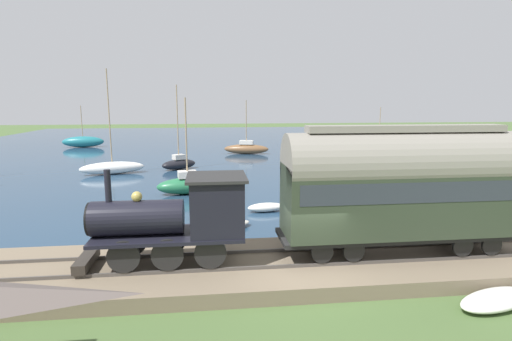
% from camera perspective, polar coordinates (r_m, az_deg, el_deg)
% --- Properties ---
extents(ground_plane, '(200.00, 200.00, 0.00)m').
position_cam_1_polar(ground_plane, '(14.24, 7.54, -15.88)').
color(ground_plane, '#476033').
extents(harbor_water, '(80.00, 80.00, 0.01)m').
position_cam_1_polar(harbor_water, '(56.58, -3.36, 3.59)').
color(harbor_water, navy).
rests_on(harbor_water, ground).
extents(rail_embankment, '(4.75, 56.00, 0.64)m').
position_cam_1_polar(rail_embankment, '(15.07, 6.56, -13.27)').
color(rail_embankment, '#756651').
rests_on(rail_embankment, ground).
extents(steam_locomotive, '(2.12, 5.70, 3.30)m').
position_cam_1_polar(steam_locomotive, '(14.05, -10.64, -6.19)').
color(steam_locomotive, black).
rests_on(steam_locomotive, rail_embankment).
extents(passenger_coach, '(2.30, 9.03, 4.70)m').
position_cam_1_polar(passenger_coach, '(15.44, 20.23, -1.69)').
color(passenger_coach, black).
rests_on(passenger_coach, rail_embankment).
extents(sailboat_black, '(2.83, 3.49, 7.61)m').
position_cam_1_polar(sailboat_black, '(37.17, -10.96, 1.04)').
color(sailboat_black, black).
rests_on(sailboat_black, harbor_water).
extents(sailboat_brown, '(2.59, 5.48, 6.29)m').
position_cam_1_polar(sailboat_brown, '(47.34, -1.39, 3.16)').
color(sailboat_brown, brown).
rests_on(sailboat_brown, harbor_water).
extents(sailboat_white, '(2.75, 5.45, 8.82)m').
position_cam_1_polar(sailboat_white, '(36.28, -19.84, 0.42)').
color(sailboat_white, white).
rests_on(sailboat_white, harbor_water).
extents(sailboat_teal, '(2.02, 5.49, 5.60)m').
position_cam_1_polar(sailboat_teal, '(59.20, -23.47, 3.80)').
color(sailboat_teal, '#1E707A').
rests_on(sailboat_teal, harbor_water).
extents(sailboat_navy, '(3.41, 5.39, 5.43)m').
position_cam_1_polar(sailboat_navy, '(56.49, 17.14, 3.94)').
color(sailboat_navy, '#192347').
rests_on(sailboat_navy, harbor_water).
extents(sailboat_green, '(2.17, 4.26, 6.40)m').
position_cam_1_polar(sailboat_green, '(27.23, -9.75, -1.99)').
color(sailboat_green, '#236B42').
rests_on(sailboat_green, harbor_water).
extents(rowboat_far_out, '(1.97, 2.75, 0.42)m').
position_cam_1_polar(rowboat_far_out, '(29.89, 22.89, -2.41)').
color(rowboat_far_out, '#B7B2A3').
rests_on(rowboat_far_out, harbor_water).
extents(rowboat_near_shore, '(1.02, 2.20, 0.50)m').
position_cam_1_polar(rowboat_near_shore, '(22.64, 1.46, -5.27)').
color(rowboat_near_shore, silver).
rests_on(rowboat_near_shore, harbor_water).
extents(rowboat_off_pier, '(2.29, 3.04, 0.37)m').
position_cam_1_polar(rowboat_off_pier, '(19.50, -4.65, -8.00)').
color(rowboat_off_pier, beige).
rests_on(rowboat_off_pier, harbor_water).
extents(beached_dinghy, '(1.88, 3.00, 0.44)m').
position_cam_1_polar(beached_dinghy, '(14.68, 31.09, -15.52)').
color(beached_dinghy, silver).
rests_on(beached_dinghy, ground).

